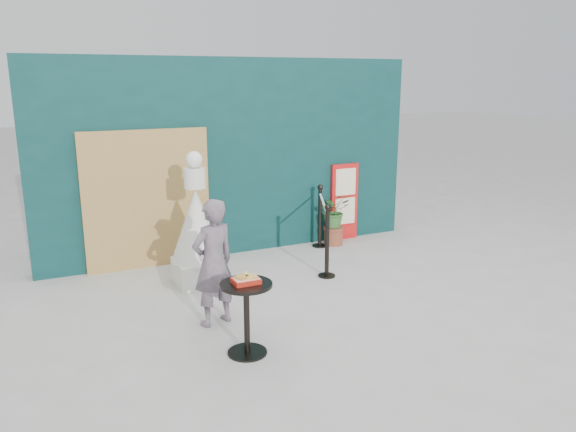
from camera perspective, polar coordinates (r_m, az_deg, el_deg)
The scene contains 10 objects.
ground at distance 6.42m, azimuth 4.72°, elevation -11.05°, with size 60.00×60.00×0.00m, color #ADAAA5.
back_wall at distance 8.77m, azimuth -5.55°, elevation 5.95°, with size 6.00×0.30×3.00m, color #0A2E2E.
bamboo_fence at distance 8.28m, azimuth -14.09°, elevation 1.61°, with size 1.80×0.08×2.00m, color tan.
woman at distance 6.25m, azimuth -7.58°, elevation -4.74°, with size 0.53×0.34×1.44m, color slate.
menu_board at distance 9.56m, azimuth 5.73°, elevation 1.43°, with size 0.50×0.07×1.30m.
statue at distance 7.52m, azimuth -9.25°, elevation -1.51°, with size 0.70×0.70×1.79m.
cafe_table at distance 5.63m, azimuth -4.24°, elevation -9.23°, with size 0.52×0.52×0.75m.
food_basket at distance 5.52m, azimuth -4.28°, elevation -6.46°, with size 0.26×0.19×0.11m.
planter at distance 9.25m, azimuth 4.68°, elevation 0.08°, with size 0.51×0.44×0.86m.
stanchion_barrier at distance 8.44m, azimuth 3.60°, elevation -1.30°, with size 0.84×1.54×1.03m.
Camera 1 is at (-2.98, -5.01, 2.71)m, focal length 35.00 mm.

